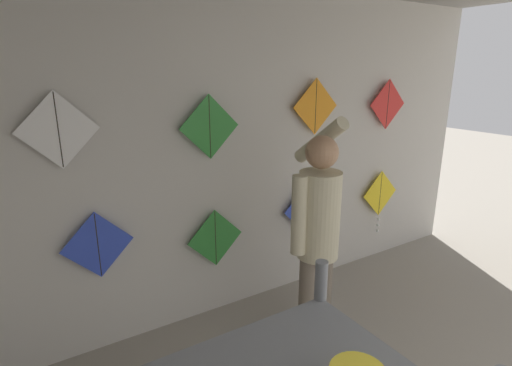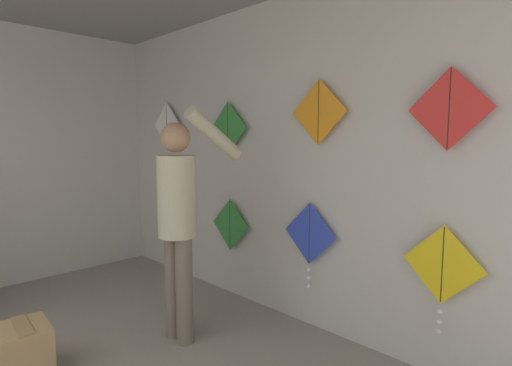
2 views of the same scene
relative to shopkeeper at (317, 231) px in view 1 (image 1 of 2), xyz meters
name	(u,v)px [view 1 (image 1 of 2)]	position (x,y,z in m)	size (l,w,h in m)	color
back_panel	(256,155)	(0.08, 0.96, 0.37)	(5.54, 0.06, 2.80)	beige
shopkeeper	(317,231)	(0.00, 0.00, 0.00)	(0.46, 0.64, 1.83)	#726656
kite_0	(98,245)	(-1.34, 0.87, -0.13)	(0.52, 0.01, 0.52)	blue
kite_1	(215,238)	(-0.39, 0.87, -0.30)	(0.52, 0.01, 0.52)	#338C38
kite_2	(306,213)	(0.61, 0.87, -0.26)	(0.52, 0.04, 0.73)	blue
kite_3	(380,197)	(1.67, 0.87, -0.28)	(0.52, 0.04, 0.73)	yellow
kite_4	(58,130)	(-1.49, 0.87, 0.73)	(0.52, 0.01, 0.52)	white
kite_5	(210,127)	(-0.41, 0.87, 0.67)	(0.52, 0.01, 0.52)	#338C38
kite_6	(316,107)	(0.68, 0.87, 0.77)	(0.52, 0.01, 0.52)	orange
kite_7	(388,104)	(1.66, 0.87, 0.75)	(0.52, 0.01, 0.52)	red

